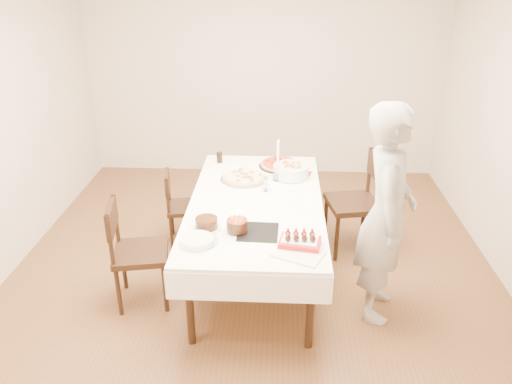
{
  "coord_description": "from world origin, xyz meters",
  "views": [
    {
      "loc": [
        0.22,
        -3.84,
        2.66
      ],
      "look_at": [
        0.02,
        0.03,
        0.83
      ],
      "focal_mm": 35.0,
      "sensor_mm": 36.0,
      "label": 1
    }
  ],
  "objects_px": {
    "cola_glass": "(220,157)",
    "layer_cake": "(207,224)",
    "dining_table": "(256,238)",
    "pizza_pepperoni": "(280,164)",
    "pizza_white": "(244,178)",
    "strawberry_box": "(300,242)",
    "person": "(386,215)",
    "chair_right_savory": "(353,203)",
    "taper_candle": "(278,160)",
    "birthday_cake": "(237,221)",
    "pasta_bowl": "(291,171)",
    "chair_left_savory": "(186,207)",
    "chair_left_dessert": "(141,253)"
  },
  "relations": [
    {
      "from": "cola_glass",
      "to": "birthday_cake",
      "type": "distance_m",
      "value": 1.45
    },
    {
      "from": "chair_left_savory",
      "to": "strawberry_box",
      "type": "distance_m",
      "value": 1.74
    },
    {
      "from": "layer_cake",
      "to": "chair_left_savory",
      "type": "bearing_deg",
      "value": 109.5
    },
    {
      "from": "dining_table",
      "to": "person",
      "type": "distance_m",
      "value": 1.22
    },
    {
      "from": "cola_glass",
      "to": "strawberry_box",
      "type": "xyz_separation_m",
      "value": [
        0.77,
        -1.6,
        -0.02
      ]
    },
    {
      "from": "taper_candle",
      "to": "birthday_cake",
      "type": "bearing_deg",
      "value": -106.71
    },
    {
      "from": "pizza_white",
      "to": "strawberry_box",
      "type": "relative_size",
      "value": 1.53
    },
    {
      "from": "chair_right_savory",
      "to": "person",
      "type": "height_order",
      "value": "person"
    },
    {
      "from": "chair_right_savory",
      "to": "chair_left_dessert",
      "type": "bearing_deg",
      "value": -164.27
    },
    {
      "from": "dining_table",
      "to": "layer_cake",
      "type": "xyz_separation_m",
      "value": [
        -0.36,
        -0.51,
        0.42
      ]
    },
    {
      "from": "pizza_white",
      "to": "strawberry_box",
      "type": "xyz_separation_m",
      "value": [
        0.49,
        -1.17,
        0.01
      ]
    },
    {
      "from": "chair_right_savory",
      "to": "strawberry_box",
      "type": "xyz_separation_m",
      "value": [
        -0.56,
        -1.22,
        0.29
      ]
    },
    {
      "from": "person",
      "to": "strawberry_box",
      "type": "relative_size",
      "value": 5.99
    },
    {
      "from": "dining_table",
      "to": "cola_glass",
      "type": "relative_size",
      "value": 19.64
    },
    {
      "from": "chair_left_dessert",
      "to": "strawberry_box",
      "type": "height_order",
      "value": "chair_left_dessert"
    },
    {
      "from": "chair_left_dessert",
      "to": "pasta_bowl",
      "type": "height_order",
      "value": "chair_left_dessert"
    },
    {
      "from": "taper_candle",
      "to": "birthday_cake",
      "type": "height_order",
      "value": "taper_candle"
    },
    {
      "from": "layer_cake",
      "to": "strawberry_box",
      "type": "height_order",
      "value": "layer_cake"
    },
    {
      "from": "pizza_white",
      "to": "pasta_bowl",
      "type": "xyz_separation_m",
      "value": [
        0.44,
        0.09,
        0.04
      ]
    },
    {
      "from": "chair_right_savory",
      "to": "cola_glass",
      "type": "relative_size",
      "value": 9.17
    },
    {
      "from": "chair_right_savory",
      "to": "pizza_white",
      "type": "xyz_separation_m",
      "value": [
        -1.05,
        -0.05,
        0.27
      ]
    },
    {
      "from": "person",
      "to": "pizza_pepperoni",
      "type": "relative_size",
      "value": 4.17
    },
    {
      "from": "chair_left_dessert",
      "to": "cola_glass",
      "type": "xyz_separation_m",
      "value": [
        0.51,
        1.3,
        0.34
      ]
    },
    {
      "from": "chair_left_savory",
      "to": "cola_glass",
      "type": "relative_size",
      "value": 7.05
    },
    {
      "from": "pizza_pepperoni",
      "to": "birthday_cake",
      "type": "distance_m",
      "value": 1.38
    },
    {
      "from": "chair_left_dessert",
      "to": "person",
      "type": "height_order",
      "value": "person"
    },
    {
      "from": "pizza_white",
      "to": "strawberry_box",
      "type": "distance_m",
      "value": 1.27
    },
    {
      "from": "strawberry_box",
      "to": "birthday_cake",
      "type": "bearing_deg",
      "value": 158.51
    },
    {
      "from": "strawberry_box",
      "to": "pasta_bowl",
      "type": "bearing_deg",
      "value": 92.29
    },
    {
      "from": "pizza_pepperoni",
      "to": "cola_glass",
      "type": "distance_m",
      "value": 0.62
    },
    {
      "from": "cola_glass",
      "to": "layer_cake",
      "type": "bearing_deg",
      "value": -87.54
    },
    {
      "from": "chair_left_savory",
      "to": "birthday_cake",
      "type": "distance_m",
      "value": 1.34
    },
    {
      "from": "chair_left_savory",
      "to": "strawberry_box",
      "type": "xyz_separation_m",
      "value": [
        1.09,
        -1.29,
        0.4
      ]
    },
    {
      "from": "chair_right_savory",
      "to": "person",
      "type": "relative_size",
      "value": 0.57
    },
    {
      "from": "taper_candle",
      "to": "strawberry_box",
      "type": "height_order",
      "value": "taper_candle"
    },
    {
      "from": "cola_glass",
      "to": "chair_right_savory",
      "type": "bearing_deg",
      "value": -15.84
    },
    {
      "from": "person",
      "to": "pizza_pepperoni",
      "type": "xyz_separation_m",
      "value": [
        -0.82,
        1.25,
        -0.11
      ]
    },
    {
      "from": "strawberry_box",
      "to": "pizza_white",
      "type": "bearing_deg",
      "value": 112.66
    },
    {
      "from": "dining_table",
      "to": "pizza_pepperoni",
      "type": "xyz_separation_m",
      "value": [
        0.2,
        0.79,
        0.4
      ]
    },
    {
      "from": "chair_left_dessert",
      "to": "layer_cake",
      "type": "xyz_separation_m",
      "value": [
        0.57,
        -0.08,
        0.33
      ]
    },
    {
      "from": "chair_left_savory",
      "to": "cola_glass",
      "type": "distance_m",
      "value": 0.61
    },
    {
      "from": "chair_left_dessert",
      "to": "pizza_pepperoni",
      "type": "distance_m",
      "value": 1.69
    },
    {
      "from": "cola_glass",
      "to": "layer_cake",
      "type": "distance_m",
      "value": 1.38
    },
    {
      "from": "chair_left_dessert",
      "to": "pasta_bowl",
      "type": "distance_m",
      "value": 1.6
    },
    {
      "from": "layer_cake",
      "to": "pizza_pepperoni",
      "type": "bearing_deg",
      "value": 66.81
    },
    {
      "from": "pizza_white",
      "to": "layer_cake",
      "type": "height_order",
      "value": "layer_cake"
    },
    {
      "from": "chair_right_savory",
      "to": "pizza_pepperoni",
      "type": "xyz_separation_m",
      "value": [
        -0.71,
        0.3,
        0.27
      ]
    },
    {
      "from": "pasta_bowl",
      "to": "person",
      "type": "bearing_deg",
      "value": -54.37
    },
    {
      "from": "dining_table",
      "to": "pasta_bowl",
      "type": "xyz_separation_m",
      "value": [
        0.3,
        0.54,
        0.44
      ]
    },
    {
      "from": "birthday_cake",
      "to": "cola_glass",
      "type": "bearing_deg",
      "value": 101.89
    }
  ]
}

